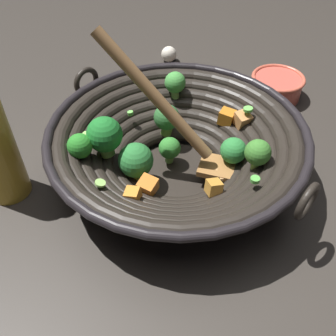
% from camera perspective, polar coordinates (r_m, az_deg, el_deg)
% --- Properties ---
extents(ground_plane, '(4.00, 4.00, 0.00)m').
position_cam_1_polar(ground_plane, '(0.65, 1.29, -1.03)').
color(ground_plane, '#332D28').
extents(wok, '(0.41, 0.41, 0.25)m').
position_cam_1_polar(wok, '(0.60, 1.27, 3.44)').
color(wok, black).
rests_on(wok, ground).
extents(prep_bowl, '(0.11, 0.11, 0.05)m').
position_cam_1_polar(prep_bowl, '(0.85, 16.12, 11.86)').
color(prep_bowl, '#D15647').
rests_on(prep_bowl, ground).
extents(garlic_bulb, '(0.04, 0.04, 0.04)m').
position_cam_1_polar(garlic_bulb, '(0.95, 0.13, 16.85)').
color(garlic_bulb, silver).
rests_on(garlic_bulb, ground).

